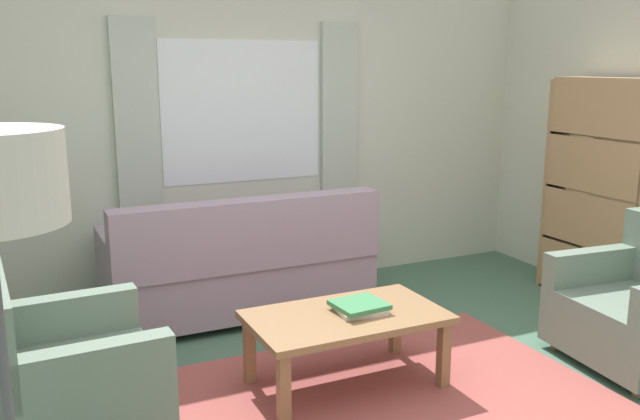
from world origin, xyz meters
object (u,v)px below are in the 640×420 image
at_px(coffee_table, 346,323).
at_px(bookshelf, 603,191).
at_px(book_stack_on_table, 359,307).
at_px(armchair_left, 57,379).
at_px(couch, 241,268).

height_order(coffee_table, bookshelf, bookshelf).
distance_m(coffee_table, book_stack_on_table, 0.12).
distance_m(armchair_left, bookshelf, 3.99).
relative_size(couch, armchair_left, 2.16).
xyz_separation_m(book_stack_on_table, bookshelf, (2.33, 0.43, 0.41)).
xyz_separation_m(armchair_left, bookshelf, (3.94, 0.40, 0.52)).
bearing_deg(couch, book_stack_on_table, 101.35).
height_order(couch, bookshelf, bookshelf).
relative_size(couch, bookshelf, 1.10).
relative_size(coffee_table, book_stack_on_table, 3.69).
xyz_separation_m(armchair_left, book_stack_on_table, (1.61, -0.03, 0.11)).
bearing_deg(coffee_table, bookshelf, 10.10).
distance_m(couch, bookshelf, 2.78).
height_order(couch, coffee_table, couch).
bearing_deg(book_stack_on_table, coffee_table, 178.64).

